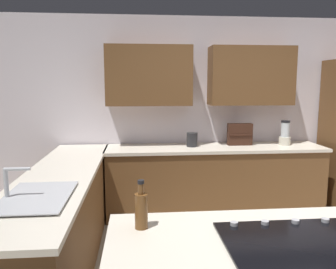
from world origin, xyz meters
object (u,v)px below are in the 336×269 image
Objects in this scene: spice_rack at (240,134)px; kettle at (192,140)px; sink_unit at (35,196)px; blender at (285,135)px; oil_bottle at (141,209)px; cooktop at (299,243)px.

spice_rack reaches higher than kettle.
spice_rack reaches higher than sink_unit.
oil_bottle is at bearing 51.80° from blender.
sink_unit is 2.38m from kettle.
blender is 3.13m from oil_bottle.
oil_bottle is at bearing 143.08° from sink_unit.
sink_unit is 2.17× the size of spice_rack.
kettle reaches higher than cooktop.
blender is at bearing -144.57° from sink_unit.
oil_bottle is (-0.74, 0.56, 0.09)m from sink_unit.
spice_rack is (0.60, -0.05, 0.00)m from blender.
blender is 1.02× the size of spice_rack.
spice_rack is at bearing -136.73° from sink_unit.
spice_rack is (-0.55, -2.78, 0.14)m from cooktop.
kettle is at bearing -126.86° from sink_unit.
cooktop is 2.96m from blender.
kettle is (1.25, 0.00, -0.05)m from blender.
blender is (-2.68, -1.91, 0.12)m from sink_unit.
blender is 1.80× the size of kettle.
blender is (-1.15, -2.73, 0.13)m from cooktop.
kettle is (0.10, -2.73, 0.08)m from cooktop.
blender reaches higher than spice_rack.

